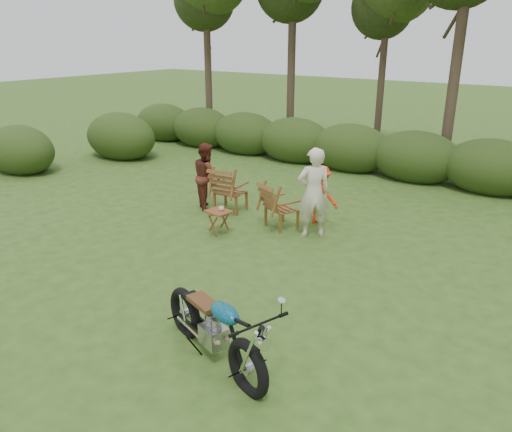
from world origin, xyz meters
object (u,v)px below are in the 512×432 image
Objects in this scene: side_table at (219,222)px; adult_a at (312,236)px; lawn_chair_left at (231,210)px; cup at (221,209)px; adult_b at (208,207)px; child at (318,223)px; motorcycle at (214,358)px; lawn_chair_right at (281,227)px.

adult_a is (1.62, 1.05, -0.26)m from side_table.
lawn_chair_left is 2.08× the size of side_table.
lawn_chair_left is at bearing -48.93° from adult_a.
adult_b is at bearing 140.35° from cup.
side_table is (0.71, -1.30, 0.26)m from lawn_chair_left.
child is at bearing -130.75° from adult_b.
adult_b is (-1.31, 1.17, -0.26)m from side_table.
child is (2.69, 0.60, 0.00)m from adult_b.
motorcycle is 4.08× the size of side_table.
lawn_chair_left is at bearing 121.04° from cup.
lawn_chair_right is 1.95× the size of side_table.
lawn_chair_left is 0.61m from adult_b.
child reaches higher than lawn_chair_right.
side_table is 0.39× the size of child.
cup is 0.09× the size of child.
adult_a reaches higher than motorcycle.
side_table is 4.59× the size of cup.
lawn_chair_right is 1.57m from lawn_chair_left.
motorcycle is 4.75m from lawn_chair_right.
cup is 1.94m from adult_a.
motorcycle is 18.76× the size of cup.
adult_b reaches higher than motorcycle.
motorcycle is 2.10× the size of lawn_chair_right.
cup is (-2.60, 3.35, 0.56)m from motorcycle.
side_table is 2.25m from child.
lawn_chair_right is 1.43m from cup.
side_table is at bearing -136.33° from cup.
adult_a reaches higher than lawn_chair_left.
adult_b reaches higher than lawn_chair_left.
adult_b is (-0.60, -0.13, 0.00)m from lawn_chair_left.
lawn_chair_left reaches higher than lawn_chair_right.
adult_a is at bearing 112.60° from child.
child reaches higher than motorcycle.
motorcycle is 4.47m from adult_a.
child is at bearing 52.35° from cup.
cup is 0.06× the size of adult_a.
lawn_chair_right is 0.64× the size of adult_b.
lawn_chair_left is 0.82× the size of child.
side_table is (-2.65, 3.31, 0.26)m from motorcycle.
child is at bearing 52.10° from side_table.
adult_a reaches higher than side_table.
motorcycle reaches higher than lawn_chair_left.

